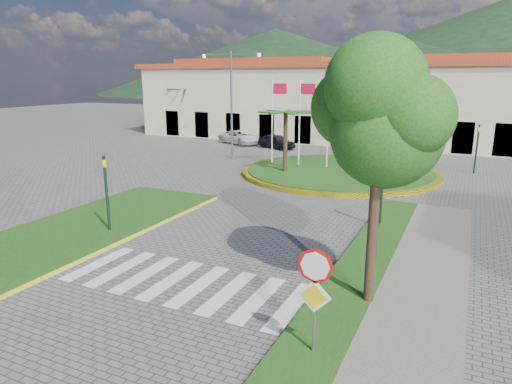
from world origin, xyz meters
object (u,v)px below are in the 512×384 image
at_px(stop_sign, 315,286).
at_px(white_van, 240,137).
at_px(deciduous_tree, 380,117).
at_px(car_dark_b, 492,145).
at_px(car_dark_a, 276,141).
at_px(roundabout_island, 339,171).

height_order(stop_sign, white_van, stop_sign).
bearing_deg(white_van, deciduous_tree, -122.18).
bearing_deg(car_dark_b, car_dark_a, 101.53).
height_order(stop_sign, deciduous_tree, deciduous_tree).
bearing_deg(car_dark_a, stop_sign, -131.88).
height_order(deciduous_tree, car_dark_a, deciduous_tree).
xyz_separation_m(white_van, car_dark_b, (21.52, 5.33, -0.07)).
bearing_deg(stop_sign, car_dark_a, 114.37).
relative_size(roundabout_island, stop_sign, 4.79).
distance_m(stop_sign, car_dark_a, 31.29).
bearing_deg(deciduous_tree, car_dark_b, 83.28).
height_order(deciduous_tree, white_van, deciduous_tree).
bearing_deg(car_dark_a, roundabout_island, -112.78).
distance_m(stop_sign, car_dark_b, 35.23).
xyz_separation_m(deciduous_tree, car_dark_a, (-13.50, 25.44, -4.54)).
relative_size(deciduous_tree, car_dark_b, 2.02).
height_order(roundabout_island, white_van, roundabout_island).
xyz_separation_m(stop_sign, white_van, (-17.16, 29.61, -1.16)).
distance_m(car_dark_a, car_dark_b, 18.43).
bearing_deg(deciduous_tree, white_van, 123.76).
bearing_deg(car_dark_b, deciduous_tree, 164.31).
height_order(white_van, car_dark_b, white_van).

